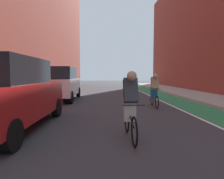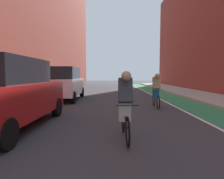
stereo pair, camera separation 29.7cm
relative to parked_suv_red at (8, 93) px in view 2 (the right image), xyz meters
name	(u,v)px [view 2 (the right image)]	position (x,y,z in m)	size (l,w,h in m)	color
ground_plane	(118,101)	(3.29, 5.72, -1.01)	(82.43, 82.43, 0.00)	#38383D
bike_lane_paint	(169,97)	(6.83, 7.72, -1.01)	(1.60, 37.47, 0.00)	#2D8451
lane_divider_stripe	(156,97)	(5.93, 7.72, -1.01)	(0.12, 37.47, 0.00)	white
sidewalk_right	(203,96)	(9.17, 7.72, -0.94)	(3.06, 37.47, 0.14)	#A8A59E
parked_suv_red	(8,93)	(0.00, 0.00, 0.00)	(1.93, 4.40, 1.98)	red
parked_suv_white	(64,83)	(0.00, 6.35, 0.00)	(1.84, 4.32, 1.98)	silver
cyclist_mid	(125,103)	(3.20, -0.89, -0.17)	(0.48, 1.70, 1.60)	black
cyclist_trailing	(155,89)	(4.96, 3.62, -0.17)	(0.48, 1.66, 1.58)	black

